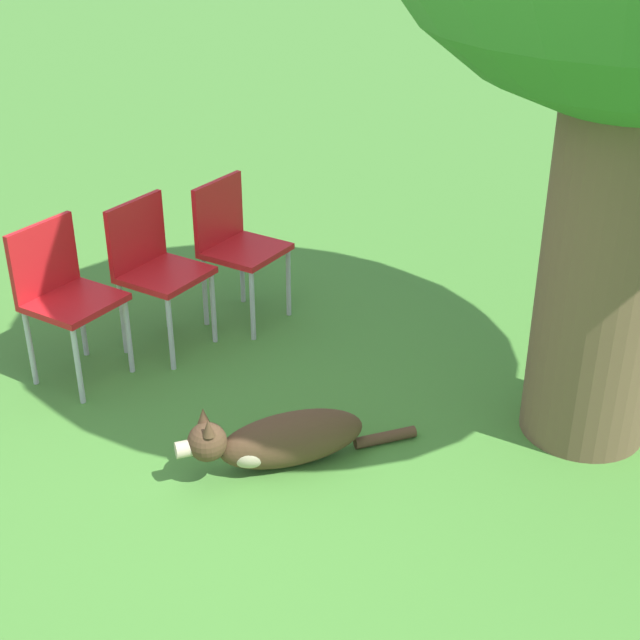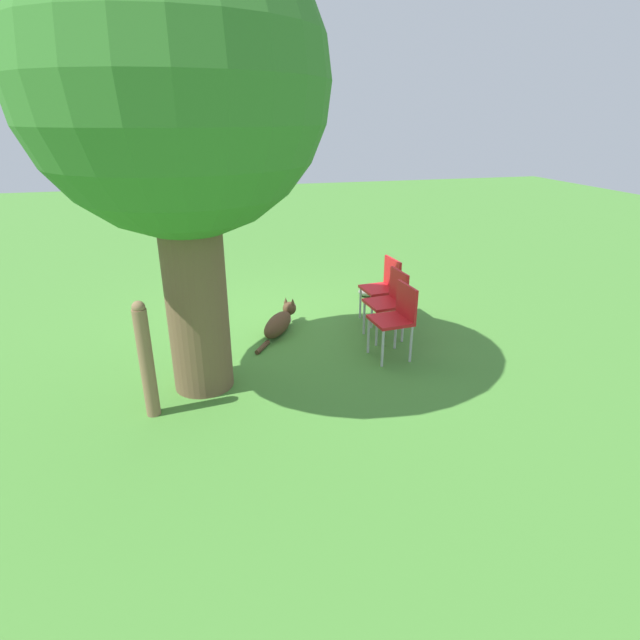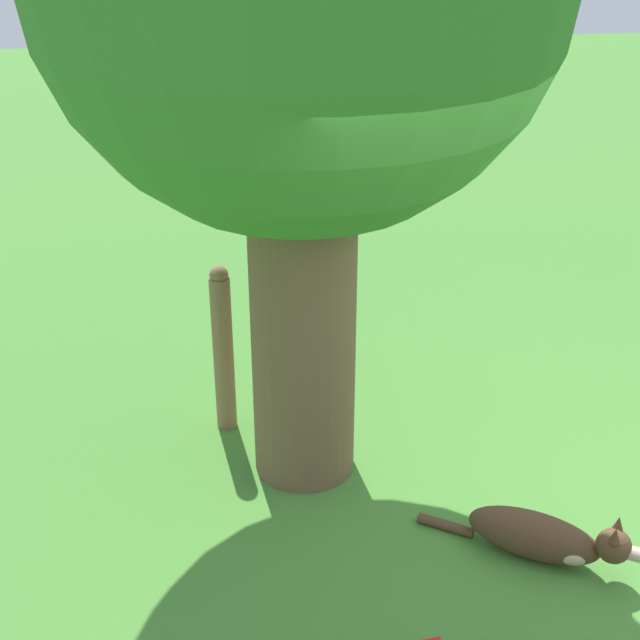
# 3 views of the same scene
# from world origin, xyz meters

# --- Properties ---
(ground_plane) EXTENTS (30.00, 30.00, 0.00)m
(ground_plane) POSITION_xyz_m (0.00, 0.00, 0.00)
(ground_plane) COLOR #478433
(dog) EXTENTS (0.72, 1.04, 0.36)m
(dog) POSITION_xyz_m (-0.32, -0.03, 0.14)
(dog) COLOR #513823
(dog) RESTS_ON ground_plane
(red_chair_0) EXTENTS (0.46, 0.48, 0.88)m
(red_chair_0) POSITION_xyz_m (-1.77, -0.08, 0.53)
(red_chair_0) COLOR red
(red_chair_0) RESTS_ON ground_plane
(red_chair_1) EXTENTS (0.46, 0.48, 0.88)m
(red_chair_1) POSITION_xyz_m (-1.64, 0.46, 0.53)
(red_chair_1) COLOR red
(red_chair_1) RESTS_ON ground_plane
(red_chair_2) EXTENTS (0.46, 0.48, 0.88)m
(red_chair_2) POSITION_xyz_m (-1.51, 1.00, 0.53)
(red_chair_2) COLOR red
(red_chair_2) RESTS_ON ground_plane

